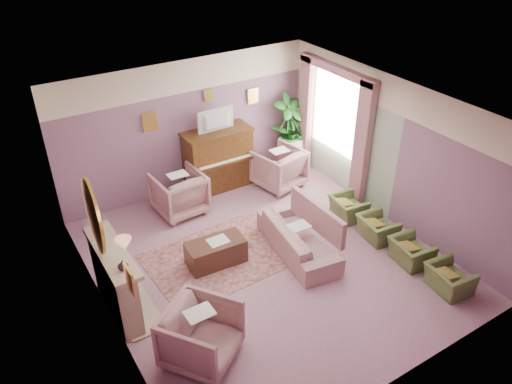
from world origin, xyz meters
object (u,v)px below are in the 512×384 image
olive_chair_a (450,275)px  olive_chair_c (378,225)px  sofa (298,233)px  floral_armchair_left (179,191)px  floral_armchair_front (201,333)px  television (217,119)px  piano (218,160)px  floral_armchair_right (279,166)px  olive_chair_b (411,248)px  side_table (292,152)px  coffee_table (216,252)px  olive_chair_d (348,204)px

olive_chair_a → olive_chair_c: 1.64m
sofa → floral_armchair_left: 2.61m
floral_armchair_front → olive_chair_c: 4.07m
television → piano: bearing=90.0°
floral_armchair_left → floral_armchair_right: (2.26, -0.20, 0.00)m
floral_armchair_right → olive_chair_b: floral_armchair_right is taller
olive_chair_a → side_table: (0.30, 4.78, 0.06)m
floral_armchair_right → floral_armchair_front: same height
side_table → sofa: bearing=-123.5°
television → olive_chair_c: 3.78m
piano → coffee_table: piano is taller
floral_armchair_right → coffee_table: bearing=-146.3°
floral_armchair_left → olive_chair_b: (2.72, -3.58, -0.18)m
side_table → piano: bearing=177.6°
floral_armchair_right → olive_chair_c: bearing=-79.8°
olive_chair_a → coffee_table: bearing=137.9°
piano → floral_armchair_left: (-1.13, -0.46, -0.17)m
olive_chair_d → side_table: 2.34m
floral_armchair_front → side_table: size_ratio=1.37×
coffee_table → television: bearing=59.9°
sofa → olive_chair_b: bearing=-41.0°
floral_armchair_right → sofa: bearing=-115.8°
floral_armchair_right → floral_armchair_left: bearing=175.0°
olive_chair_a → olive_chair_b: (0.00, 0.82, 0.00)m
television → olive_chair_c: (1.59, -3.17, -1.31)m
sofa → side_table: (1.77, 2.68, -0.04)m
olive_chair_b → side_table: 3.97m
coffee_table → olive_chair_b: olive_chair_b is taller
floral_armchair_front → side_table: (4.30, 3.90, -0.13)m
floral_armchair_front → olive_chair_a: size_ratio=1.41×
olive_chair_b → side_table: (0.30, 3.96, 0.06)m
floral_armchair_left → piano: bearing=22.1°
floral_armchair_left → coffee_table: bearing=-94.8°
coffee_table → floral_armchair_right: (2.41, 1.61, 0.25)m
sofa → olive_chair_b: size_ratio=2.84×
coffee_table → floral_armchair_left: size_ratio=1.05×
floral_armchair_left → floral_armchair_front: bearing=-110.0°
floral_armchair_left → olive_chair_b: floral_armchair_left is taller
piano → floral_armchair_left: piano is taller
coffee_table → floral_armchair_left: bearing=85.2°
olive_chair_b → olive_chair_c: size_ratio=1.00×
coffee_table → floral_armchair_left: (0.15, 1.81, 0.25)m
olive_chair_d → olive_chair_c: bearing=-90.0°
piano → olive_chair_d: (1.59, -2.40, -0.36)m
floral_armchair_left → floral_armchair_front: size_ratio=1.00×
floral_armchair_front → olive_chair_c: floral_armchair_front is taller
olive_chair_c → side_table: 3.16m
olive_chair_d → side_table: side_table is taller
floral_armchair_front → olive_chair_b: floral_armchair_front is taller
olive_chair_b → side_table: bearing=85.7°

